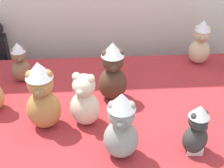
% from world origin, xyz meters
% --- Properties ---
extents(display_table, '(1.95, 0.99, 0.70)m').
position_xyz_m(display_table, '(0.00, 0.25, 0.35)').
color(display_table, maroon).
rests_on(display_table, ground_plane).
extents(teddy_bear_charcoal, '(0.14, 0.13, 0.25)m').
position_xyz_m(teddy_bear_charcoal, '(0.34, -0.12, 0.83)').
color(teddy_bear_charcoal, '#383533').
rests_on(teddy_bear_charcoal, display_table).
extents(teddy_bear_mocha, '(0.13, 0.12, 0.25)m').
position_xyz_m(teddy_bear_mocha, '(-0.51, 0.50, 0.82)').
color(teddy_bear_mocha, '#7F6047').
rests_on(teddy_bear_mocha, display_table).
extents(teddy_bear_sand, '(0.15, 0.13, 0.29)m').
position_xyz_m(teddy_bear_sand, '(0.57, 0.64, 0.84)').
color(teddy_bear_sand, '#CCB78E').
rests_on(teddy_bear_sand, display_table).
extents(teddy_bear_cocoa, '(0.16, 0.14, 0.34)m').
position_xyz_m(teddy_bear_cocoa, '(0.01, 0.29, 0.87)').
color(teddy_bear_cocoa, '#4C3323').
rests_on(teddy_bear_cocoa, display_table).
extents(teddy_bear_cream, '(0.18, 0.16, 0.28)m').
position_xyz_m(teddy_bear_cream, '(-0.14, 0.10, 0.84)').
color(teddy_bear_cream, beige).
rests_on(teddy_bear_cream, display_table).
extents(teddy_bear_caramel, '(0.17, 0.15, 0.36)m').
position_xyz_m(teddy_bear_caramel, '(-0.33, 0.09, 0.88)').
color(teddy_bear_caramel, '#B27A42').
rests_on(teddy_bear_caramel, display_table).
extents(teddy_bear_ash, '(0.16, 0.14, 0.33)m').
position_xyz_m(teddy_bear_ash, '(0.02, -0.13, 0.87)').
color(teddy_bear_ash, gray).
rests_on(teddy_bear_ash, display_table).
extents(name_card_front_left, '(0.07, 0.01, 0.05)m').
position_xyz_m(name_card_front_left, '(0.34, -0.15, 0.73)').
color(name_card_front_left, white).
rests_on(name_card_front_left, display_table).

